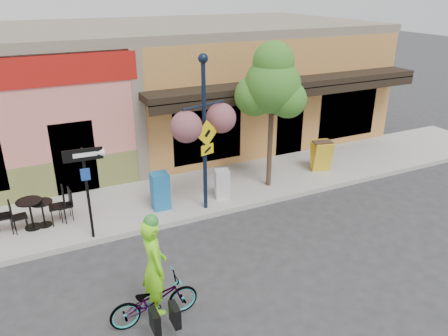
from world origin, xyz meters
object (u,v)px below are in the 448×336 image
object	(u,v)px
lamp_post	(204,136)
newspaper_box_blue	(160,191)
bicycle	(154,300)
cyclist_rider	(155,278)
newspaper_box_grey	(222,184)
street_tree	(271,116)
building	(136,86)
one_way_sign	(88,194)

from	to	relation	value
lamp_post	newspaper_box_blue	world-z (taller)	lamp_post
bicycle	lamp_post	distance (m)	4.65
cyclist_rider	newspaper_box_grey	bearing A→B (deg)	-39.41
bicycle	newspaper_box_blue	bearing A→B (deg)	-19.47
bicycle	street_tree	world-z (taller)	street_tree
building	cyclist_rider	distance (m)	10.47
newspaper_box_blue	bicycle	bearing A→B (deg)	-108.10
lamp_post	newspaper_box_blue	distance (m)	2.00
cyclist_rider	lamp_post	xyz separation A→B (m)	(2.50, 3.45, 1.31)
cyclist_rider	newspaper_box_grey	size ratio (longest dim) A/B	2.20
lamp_post	bicycle	bearing A→B (deg)	-142.86
newspaper_box_blue	street_tree	world-z (taller)	street_tree
building	street_tree	world-z (taller)	street_tree
building	newspaper_box_blue	bearing A→B (deg)	-100.38
one_way_sign	newspaper_box_grey	size ratio (longest dim) A/B	2.72
building	one_way_sign	world-z (taller)	building
street_tree	newspaper_box_grey	bearing A→B (deg)	-174.89
newspaper_box_grey	cyclist_rider	bearing A→B (deg)	-116.03
bicycle	street_tree	bearing A→B (deg)	-50.53
newspaper_box_blue	one_way_sign	bearing A→B (deg)	-158.46
building	newspaper_box_grey	size ratio (longest dim) A/B	21.42
bicycle	cyclist_rider	distance (m)	0.50
building	cyclist_rider	bearing A→B (deg)	-103.91
lamp_post	street_tree	world-z (taller)	street_tree
newspaper_box_blue	cyclist_rider	bearing A→B (deg)	-107.46
lamp_post	street_tree	size ratio (longest dim) A/B	0.96
lamp_post	street_tree	distance (m)	2.39
building	newspaper_box_blue	distance (m)	6.42
bicycle	building	bearing A→B (deg)	-13.84
lamp_post	newspaper_box_grey	size ratio (longest dim) A/B	4.93
newspaper_box_blue	street_tree	distance (m)	3.83
bicycle	street_tree	xyz separation A→B (m)	(4.87, 3.97, 1.89)
newspaper_box_blue	street_tree	size ratio (longest dim) A/B	0.24
cyclist_rider	lamp_post	bearing A→B (deg)	-35.54
newspaper_box_grey	newspaper_box_blue	bearing A→B (deg)	-170.87
newspaper_box_grey	one_way_sign	bearing A→B (deg)	-157.74
newspaper_box_blue	newspaper_box_grey	distance (m)	1.81
building	one_way_sign	bearing A→B (deg)	-114.32
one_way_sign	street_tree	size ratio (longest dim) A/B	0.53
one_way_sign	newspaper_box_blue	size ratio (longest dim) A/B	2.23
lamp_post	street_tree	bearing A→B (deg)	-3.96
one_way_sign	newspaper_box_grey	world-z (taller)	one_way_sign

